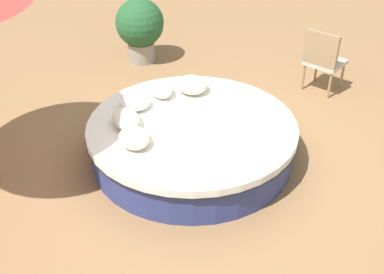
% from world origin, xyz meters
% --- Properties ---
extents(ground_plane, '(16.00, 16.00, 0.00)m').
position_xyz_m(ground_plane, '(0.00, 0.00, 0.00)').
color(ground_plane, olive).
extents(round_bed, '(2.52, 2.52, 0.50)m').
position_xyz_m(round_bed, '(0.00, 0.00, 0.25)').
color(round_bed, navy).
rests_on(round_bed, ground_plane).
extents(throw_pillow_0, '(0.44, 0.40, 0.20)m').
position_xyz_m(throw_pillow_0, '(0.73, -0.31, 0.60)').
color(throw_pillow_0, beige).
rests_on(throw_pillow_0, round_bed).
extents(throw_pillow_1, '(0.41, 0.29, 0.20)m').
position_xyz_m(throw_pillow_1, '(0.78, 0.12, 0.60)').
color(throw_pillow_1, silver).
rests_on(throw_pillow_1, round_bed).
extents(throw_pillow_2, '(0.40, 0.39, 0.16)m').
position_xyz_m(throw_pillow_2, '(0.62, 0.51, 0.58)').
color(throw_pillow_2, white).
rests_on(throw_pillow_2, round_bed).
extents(throw_pillow_3, '(0.46, 0.31, 0.18)m').
position_xyz_m(throw_pillow_3, '(0.25, 0.73, 0.59)').
color(throw_pillow_3, beige).
rests_on(throw_pillow_3, round_bed).
extents(throw_pillow_4, '(0.43, 0.34, 0.17)m').
position_xyz_m(throw_pillow_4, '(-0.16, 0.76, 0.58)').
color(throw_pillow_4, beige).
rests_on(throw_pillow_4, round_bed).
extents(patio_chair, '(0.69, 0.68, 0.98)m').
position_xyz_m(patio_chair, '(0.85, -2.47, 0.56)').
color(patio_chair, '#997A56').
rests_on(patio_chair, ground_plane).
extents(planter, '(0.81, 0.81, 1.09)m').
position_xyz_m(planter, '(2.98, -0.30, 0.62)').
color(planter, gray).
rests_on(planter, ground_plane).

